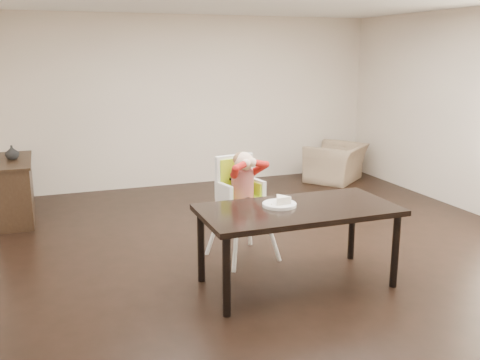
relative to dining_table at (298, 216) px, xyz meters
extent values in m
plane|color=black|center=(0.26, 0.70, -0.67)|extent=(7.00, 7.00, 0.00)
cube|color=beige|center=(0.26, 4.20, 0.68)|extent=(6.00, 0.02, 2.70)
cube|color=black|center=(0.00, 0.00, 0.05)|extent=(1.80, 0.90, 0.05)
cylinder|color=black|center=(-0.82, -0.37, -0.32)|extent=(0.07, 0.07, 0.70)
cylinder|color=black|center=(0.82, -0.37, -0.32)|extent=(0.07, 0.07, 0.70)
cylinder|color=black|center=(-0.82, 0.37, -0.32)|extent=(0.07, 0.07, 0.70)
cylinder|color=black|center=(0.82, 0.37, -0.32)|extent=(0.07, 0.07, 0.70)
cylinder|color=white|center=(-0.41, 0.54, -0.37)|extent=(0.05, 0.05, 0.61)
cylinder|color=white|center=(0.01, 0.62, -0.37)|extent=(0.05, 0.05, 0.61)
cylinder|color=white|center=(-0.50, 0.96, -0.37)|extent=(0.05, 0.05, 0.61)
cylinder|color=white|center=(-0.07, 1.05, -0.37)|extent=(0.05, 0.05, 0.61)
cube|color=white|center=(-0.24, 0.79, -0.06)|extent=(0.50, 0.47, 0.05)
cube|color=#B9DE1C|center=(-0.24, 0.79, -0.03)|extent=(0.40, 0.39, 0.03)
cube|color=white|center=(-0.28, 0.96, 0.19)|extent=(0.44, 0.14, 0.46)
cube|color=#B9DE1C|center=(-0.27, 0.92, 0.17)|extent=(0.37, 0.09, 0.41)
cube|color=black|center=(-0.32, 0.83, 0.17)|extent=(0.07, 0.20, 0.02)
cube|color=black|center=(-0.18, 0.86, 0.17)|extent=(0.07, 0.20, 0.02)
cylinder|color=red|center=(-0.24, 0.79, 0.14)|extent=(0.29, 0.29, 0.29)
sphere|color=beige|center=(-0.24, 0.77, 0.38)|extent=(0.23, 0.23, 0.20)
ellipsoid|color=brown|center=(-0.24, 0.80, 0.40)|extent=(0.23, 0.22, 0.15)
sphere|color=beige|center=(-0.26, 0.66, 0.38)|extent=(0.10, 0.10, 0.09)
sphere|color=beige|center=(-0.18, 0.68, 0.38)|extent=(0.10, 0.10, 0.09)
cylinder|color=white|center=(-0.15, 0.09, 0.09)|extent=(0.40, 0.40, 0.02)
torus|color=white|center=(-0.15, 0.09, 0.10)|extent=(0.40, 0.40, 0.02)
imported|color=#987F60|center=(2.46, 3.50, -0.26)|extent=(1.13, 1.08, 0.83)
cube|color=black|center=(-2.52, 3.08, -0.29)|extent=(0.40, 1.20, 0.76)
cube|color=black|center=(-2.52, 3.08, 0.10)|extent=(0.44, 1.26, 0.03)
imported|color=#99999E|center=(-2.52, 3.10, 0.21)|extent=(0.22, 0.23, 0.17)
camera|label=1|loc=(-2.12, -4.20, 1.46)|focal=40.00mm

